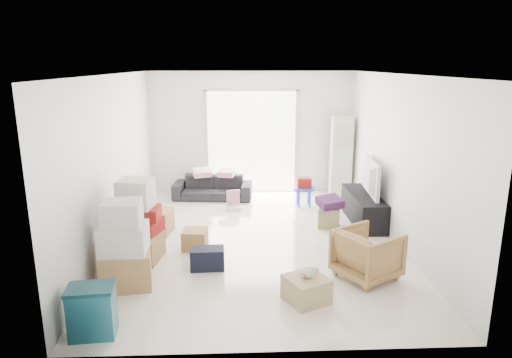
{
  "coord_description": "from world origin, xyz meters",
  "views": [
    {
      "loc": [
        -0.33,
        -7.07,
        2.87
      ],
      "look_at": [
        -0.02,
        0.2,
        1.01
      ],
      "focal_mm": 32.0,
      "sensor_mm": 36.0,
      "label": 1
    }
  ],
  "objects_px": {
    "storage_bins": "(92,311)",
    "wood_crate": "(306,289)",
    "tv_console": "(363,208)",
    "sofa": "(213,184)",
    "ac_tower": "(341,156)",
    "kids_table": "(304,186)",
    "ottoman": "(329,217)",
    "television": "(364,190)",
    "armchair": "(368,252)"
  },
  "relations": [
    {
      "from": "ac_tower",
      "to": "storage_bins",
      "type": "bearing_deg",
      "value": -126.19
    },
    {
      "from": "sofa",
      "to": "wood_crate",
      "type": "distance_m",
      "value": 4.69
    },
    {
      "from": "storage_bins",
      "to": "ottoman",
      "type": "xyz_separation_m",
      "value": [
        3.21,
        3.24,
        -0.11
      ]
    },
    {
      "from": "television",
      "to": "ac_tower",
      "type": "bearing_deg",
      "value": 5.89
    },
    {
      "from": "ottoman",
      "to": "storage_bins",
      "type": "bearing_deg",
      "value": -134.76
    },
    {
      "from": "armchair",
      "to": "kids_table",
      "type": "height_order",
      "value": "armchair"
    },
    {
      "from": "ottoman",
      "to": "kids_table",
      "type": "bearing_deg",
      "value": 102.23
    },
    {
      "from": "armchair",
      "to": "storage_bins",
      "type": "relative_size",
      "value": 1.32
    },
    {
      "from": "storage_bins",
      "to": "kids_table",
      "type": "xyz_separation_m",
      "value": [
        2.94,
        4.51,
        0.13
      ]
    },
    {
      "from": "tv_console",
      "to": "sofa",
      "type": "xyz_separation_m",
      "value": [
        -2.87,
        1.62,
        0.06
      ]
    },
    {
      "from": "wood_crate",
      "to": "sofa",
      "type": "bearing_deg",
      "value": 107.05
    },
    {
      "from": "tv_console",
      "to": "armchair",
      "type": "bearing_deg",
      "value": -104.09
    },
    {
      "from": "television",
      "to": "wood_crate",
      "type": "distance_m",
      "value": 3.26
    },
    {
      "from": "tv_console",
      "to": "sofa",
      "type": "distance_m",
      "value": 3.29
    },
    {
      "from": "ac_tower",
      "to": "kids_table",
      "type": "relative_size",
      "value": 2.96
    },
    {
      "from": "ac_tower",
      "to": "ottoman",
      "type": "xyz_separation_m",
      "value": [
        -0.64,
        -2.03,
        -0.69
      ]
    },
    {
      "from": "ottoman",
      "to": "wood_crate",
      "type": "relative_size",
      "value": 0.77
    },
    {
      "from": "ac_tower",
      "to": "armchair",
      "type": "relative_size",
      "value": 2.32
    },
    {
      "from": "ac_tower",
      "to": "ottoman",
      "type": "relative_size",
      "value": 4.85
    },
    {
      "from": "ac_tower",
      "to": "tv_console",
      "type": "bearing_deg",
      "value": -88.38
    },
    {
      "from": "wood_crate",
      "to": "ottoman",
      "type": "bearing_deg",
      "value": 72.94
    },
    {
      "from": "ottoman",
      "to": "sofa",
      "type": "bearing_deg",
      "value": 139.24
    },
    {
      "from": "armchair",
      "to": "wood_crate",
      "type": "relative_size",
      "value": 1.61
    },
    {
      "from": "tv_console",
      "to": "ottoman",
      "type": "bearing_deg",
      "value": -159.41
    },
    {
      "from": "tv_console",
      "to": "armchair",
      "type": "height_order",
      "value": "armchair"
    },
    {
      "from": "armchair",
      "to": "wood_crate",
      "type": "bearing_deg",
      "value": 91.73
    },
    {
      "from": "ottoman",
      "to": "kids_table",
      "type": "height_order",
      "value": "kids_table"
    },
    {
      "from": "ottoman",
      "to": "wood_crate",
      "type": "height_order",
      "value": "ottoman"
    },
    {
      "from": "kids_table",
      "to": "storage_bins",
      "type": "bearing_deg",
      "value": -123.08
    },
    {
      "from": "sofa",
      "to": "armchair",
      "type": "distance_m",
      "value": 4.51
    },
    {
      "from": "tv_console",
      "to": "kids_table",
      "type": "xyz_separation_m",
      "value": [
        -0.96,
        1.01,
        0.15
      ]
    },
    {
      "from": "ac_tower",
      "to": "armchair",
      "type": "xyz_separation_m",
      "value": [
        -0.52,
        -4.04,
        -0.5
      ]
    },
    {
      "from": "storage_bins",
      "to": "wood_crate",
      "type": "relative_size",
      "value": 1.21
    },
    {
      "from": "ac_tower",
      "to": "sofa",
      "type": "height_order",
      "value": "ac_tower"
    },
    {
      "from": "kids_table",
      "to": "wood_crate",
      "type": "distance_m",
      "value": 3.92
    },
    {
      "from": "tv_console",
      "to": "wood_crate",
      "type": "xyz_separation_m",
      "value": [
        -1.49,
        -2.87,
        -0.11
      ]
    },
    {
      "from": "sofa",
      "to": "armchair",
      "type": "height_order",
      "value": "armchair"
    },
    {
      "from": "armchair",
      "to": "kids_table",
      "type": "distance_m",
      "value": 3.3
    },
    {
      "from": "armchair",
      "to": "ottoman",
      "type": "bearing_deg",
      "value": -27.93
    },
    {
      "from": "ottoman",
      "to": "wood_crate",
      "type": "bearing_deg",
      "value": -107.06
    },
    {
      "from": "television",
      "to": "storage_bins",
      "type": "bearing_deg",
      "value": 136.14
    },
    {
      "from": "ac_tower",
      "to": "tv_console",
      "type": "relative_size",
      "value": 1.11
    },
    {
      "from": "television",
      "to": "kids_table",
      "type": "distance_m",
      "value": 1.41
    },
    {
      "from": "storage_bins",
      "to": "kids_table",
      "type": "relative_size",
      "value": 0.96
    },
    {
      "from": "ac_tower",
      "to": "wood_crate",
      "type": "height_order",
      "value": "ac_tower"
    },
    {
      "from": "armchair",
      "to": "ottoman",
      "type": "height_order",
      "value": "armchair"
    },
    {
      "from": "tv_console",
      "to": "kids_table",
      "type": "distance_m",
      "value": 1.41
    },
    {
      "from": "television",
      "to": "sofa",
      "type": "bearing_deg",
      "value": 64.83
    },
    {
      "from": "television",
      "to": "kids_table",
      "type": "height_order",
      "value": "television"
    },
    {
      "from": "ac_tower",
      "to": "armchair",
      "type": "height_order",
      "value": "ac_tower"
    }
  ]
}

